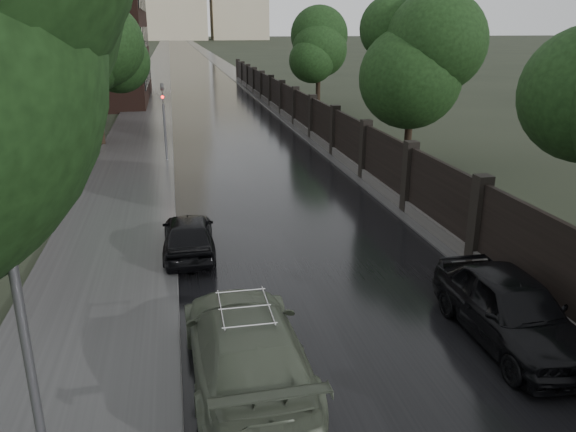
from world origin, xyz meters
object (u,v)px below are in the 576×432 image
Objects in this scene: tree_left_far at (93,53)px; hatchback_left at (189,234)px; traffic_light at (164,116)px; tree_right_c at (319,49)px; lamp_post at (40,424)px; tree_right_b at (413,64)px; volga_sedan at (246,346)px; car_right_near at (511,309)px.

hatchback_left is at bearing -75.95° from tree_left_far.
hatchback_left is (0.70, -12.57, -1.74)m from traffic_light.
tree_right_c is at bearing -110.79° from hatchback_left.
tree_right_c reaches higher than lamp_post.
tree_left_far is 17.45m from tree_right_b.
volga_sedan is at bearing 56.94° from lamp_post.
volga_sedan is at bearing 98.51° from hatchback_left.
traffic_light reaches higher than volga_sedan.
car_right_near is (-4.33, -16.05, -4.16)m from tree_right_b.
traffic_light is at bearing 87.32° from lamp_post.
traffic_light is at bearing -86.69° from volga_sedan.
tree_right_c is 1.75× the size of traffic_light.
tree_right_c is 1.37× the size of lamp_post.
tree_right_b and tree_right_c have the same top height.
hatchback_left is (4.40, -17.58, -4.59)m from tree_left_far.
tree_right_b reaches higher than volga_sedan.
tree_left_far is 1.59× the size of car_right_near.
traffic_light is 12.71m from hatchback_left.
tree_right_b is at bearing 75.25° from car_right_near.
tree_left_far is 28.73m from lamp_post.
traffic_light is at bearing -128.18° from tree_right_c.
volga_sedan is (1.58, -19.38, -1.61)m from traffic_light.
hatchback_left is at bearing 136.63° from car_right_near.
traffic_light is at bearing 111.76° from car_right_near.
tree_right_b is at bearing -123.32° from volga_sedan.
tree_left_far reaches higher than tree_right_c.
lamp_post is at bearing -92.68° from traffic_light.
traffic_light is 0.86× the size of car_right_near.
hatchback_left is at bearing -83.98° from volga_sedan.
hatchback_left is (-11.10, -27.58, -4.30)m from tree_right_c.
traffic_light reaches higher than car_right_near.
tree_right_b reaches higher than lamp_post.
tree_left_far is 1.45× the size of lamp_post.
tree_right_c reaches higher than volga_sedan.
tree_right_c is 36.11m from volga_sedan.
tree_right_c is at bearing 83.10° from car_right_near.
traffic_light is (1.10, 23.49, -0.27)m from lamp_post.
car_right_near is at bearing -97.25° from tree_right_c.
tree_right_b is at bearing -14.24° from traffic_light.
tree_left_far is 1.05× the size of tree_right_c.
volga_sedan is at bearing -77.78° from tree_left_far.
traffic_light is at bearing -53.53° from tree_left_far.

